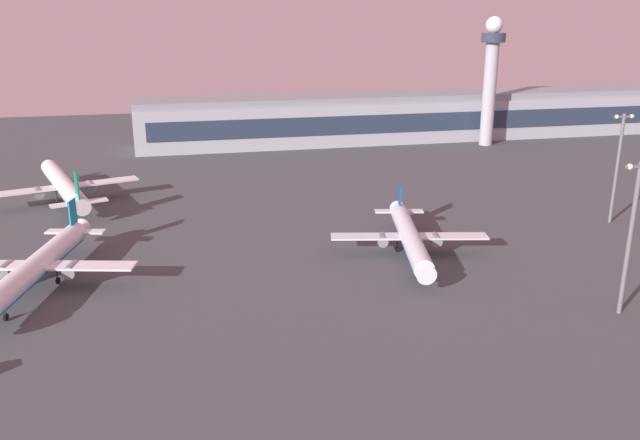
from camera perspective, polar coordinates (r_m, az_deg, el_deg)
name	(u,v)px	position (r m, az deg, el deg)	size (l,w,h in m)	color
ground_plane	(423,269)	(119.53, 8.95, -4.20)	(416.00, 416.00, 0.00)	#424449
terminal_building	(410,116)	(241.70, 7.79, 8.90)	(191.87, 22.40, 16.40)	#9EA3AD
control_tower	(491,73)	(233.29, 14.59, 12.27)	(8.00, 8.00, 42.73)	#A8A8B2
airplane_mid_apron	(37,266)	(118.12, -23.31, -3.68)	(31.95, 40.74, 10.57)	white
airplane_far_stand	(410,237)	(124.50, 7.77, -1.44)	(29.63, 37.83, 9.78)	silver
airplane_taxiway_distant	(64,186)	(168.76, -21.31, 2.79)	(34.34, 43.69, 11.46)	white
apron_light_west	(618,161)	(154.10, 24.43, 4.68)	(4.80, 0.90, 23.74)	slate
apron_light_east	(631,229)	(106.76, 25.39, -0.67)	(4.80, 0.90, 23.57)	slate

